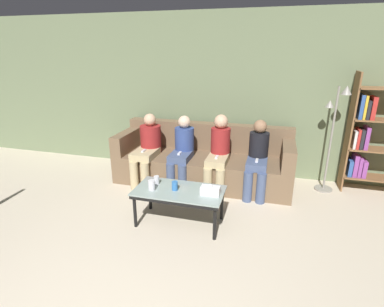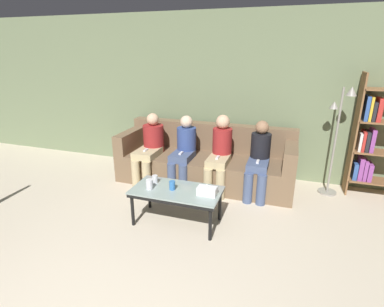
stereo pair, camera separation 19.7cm
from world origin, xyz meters
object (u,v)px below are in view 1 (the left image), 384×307
Objects in this scene: standing_lamp at (334,129)px; seated_person_mid_right at (219,151)px; seated_person_mid_left at (182,150)px; cup_near_left at (152,185)px; tissue_box at (210,191)px; seated_person_right_end at (258,157)px; cup_far_center at (175,186)px; couch at (204,162)px; seated_person_left_end at (148,146)px; bookshelf at (372,137)px; coffee_table at (179,193)px; cup_near_right at (157,180)px.

standing_lamp is 1.39× the size of seated_person_mid_right.
cup_near_left is at bearing -90.63° from seated_person_mid_left.
seated_person_right_end is (0.45, 1.10, 0.07)m from tissue_box.
cup_far_center is at bearing 179.35° from tissue_box.
seated_person_left_end is (-0.85, -0.24, 0.26)m from couch.
couch is 2.52× the size of seated_person_right_end.
bookshelf is 1.62× the size of seated_person_mid_left.
standing_lamp is at bearing 38.16° from cup_far_center.
tissue_box reaches higher than cup_near_left.
bookshelf is 1.66m from seated_person_right_end.
seated_person_mid_right is at bearing 76.18° from coffee_table.
couch is 1.97m from standing_lamp.
couch is at bearing -175.19° from standing_lamp.
seated_person_left_end reaches higher than coffee_table.
couch is at bearing 78.08° from cup_near_left.
tissue_box is at bearing -112.28° from seated_person_right_end.
couch is 12.38× the size of tissue_box.
cup_near_right is 0.71m from tissue_box.
standing_lamp reaches higher than seated_person_mid_left.
bookshelf is at bearing 32.23° from cup_near_left.
cup_far_center is at bearing -162.88° from coffee_table.
standing_lamp reaches higher than seated_person_left_end.
cup_near_right is at bearing 93.15° from cup_near_left.
seated_person_right_end is (0.85, -0.24, 0.25)m from couch.
standing_lamp is at bearing 8.27° from seated_person_left_end.
tissue_box is 0.20× the size of seated_person_left_end.
seated_person_right_end is at bearing -160.96° from bookshelf.
coffee_table is 0.99× the size of seated_person_right_end.
cup_near_left is (-0.31, -0.08, 0.10)m from coffee_table.
cup_near_right is at bearing -91.29° from seated_person_mid_left.
cup_near_right reaches higher than coffee_table.
seated_person_right_end is at bearing 67.72° from tissue_box.
couch is at bearing 15.62° from seated_person_left_end.
cup_near_right is 0.46× the size of tissue_box.
bookshelf is 0.57m from standing_lamp.
seated_person_right_end is at bearing 45.48° from cup_near_left.
seated_person_mid_left is at bearing 88.71° from cup_near_right.
cup_near_right is at bearing -103.98° from couch.
cup_far_center is (0.26, 0.07, -0.01)m from cup_near_left.
standing_lamp reaches higher than tissue_box.
seated_person_left_end is 1.70m from seated_person_right_end.
tissue_box reaches higher than cup_near_right.
cup_near_left is 1.29m from seated_person_left_end.
seated_person_mid_right reaches higher than cup_near_right.
seated_person_right_end is (1.15, 0.99, 0.08)m from cup_near_right.
tissue_box is at bearing 5.32° from cup_near_left.
coffee_table is at bearing -15.54° from cup_near_right.
seated_person_mid_right reaches higher than seated_person_left_end.
seated_person_left_end is (-0.55, 1.16, 0.07)m from cup_near_left.
cup_near_right is 0.06× the size of bookshelf.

